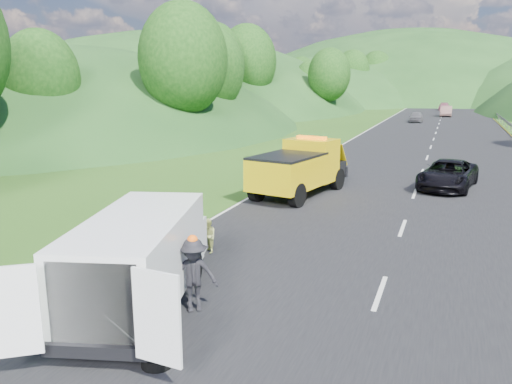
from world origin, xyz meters
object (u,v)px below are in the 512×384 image
at_px(woman, 181,239).
at_px(worker, 195,311).
at_px(white_van, 141,256).
at_px(tow_truck, 300,168).
at_px(child, 209,253).
at_px(spare_tire, 158,366).
at_px(passing_suv, 447,189).
at_px(suitcase, 160,223).

height_order(woman, worker, worker).
bearing_deg(white_van, tow_truck, 73.37).
relative_size(child, spare_tire, 1.77).
height_order(white_van, woman, white_van).
relative_size(woman, passing_suv, 0.32).
relative_size(child, suitcase, 1.74).
bearing_deg(tow_truck, suitcase, -100.58).
distance_m(tow_truck, spare_tire, 14.78).
distance_m(woman, worker, 5.41).
bearing_deg(woman, child, -134.43).
bearing_deg(suitcase, passing_suv, 50.55).
distance_m(white_van, child, 4.10).
bearing_deg(passing_suv, child, -108.23).
distance_m(white_van, passing_suv, 17.85).
bearing_deg(spare_tire, white_van, 129.25).
bearing_deg(worker, woman, 89.25).
relative_size(woman, suitcase, 2.57).
bearing_deg(worker, suitcase, 94.92).
bearing_deg(spare_tire, suitcase, 121.37).
xyz_separation_m(tow_truck, passing_suv, (6.36, 3.97, -1.28)).
bearing_deg(worker, tow_truck, 61.63).
xyz_separation_m(woman, spare_tire, (3.36, -6.80, 0.00)).
xyz_separation_m(white_van, spare_tire, (1.65, -2.02, -1.25)).
distance_m(spare_tire, passing_suv, 19.23).
relative_size(white_van, suitcase, 11.04).
relative_size(woman, spare_tire, 2.62).
bearing_deg(white_van, worker, -5.71).
bearing_deg(white_van, passing_suv, 52.56).
height_order(spare_tire, passing_suv, passing_suv).
bearing_deg(child, spare_tire, -31.47).
distance_m(child, worker, 3.95).
relative_size(worker, passing_suv, 0.35).
distance_m(tow_truck, child, 8.83).
distance_m(woman, suitcase, 1.28).
xyz_separation_m(white_van, worker, (1.23, 0.23, -1.25)).
bearing_deg(suitcase, tow_truck, 68.20).
xyz_separation_m(white_van, child, (-0.24, 3.90, -1.25)).
relative_size(tow_truck, passing_suv, 1.30).
bearing_deg(tow_truck, woman, -91.71).
xyz_separation_m(tow_truck, white_van, (-0.10, -12.62, -0.03)).
bearing_deg(woman, suitcase, 50.41).
xyz_separation_m(child, passing_suv, (6.70, 12.70, 0.00)).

